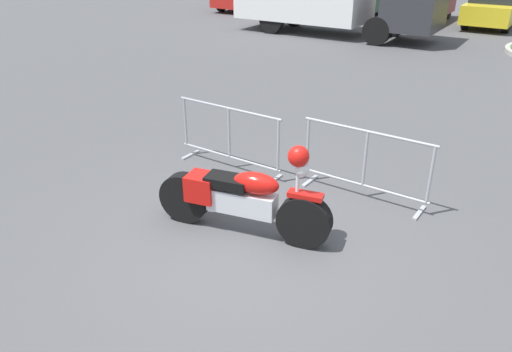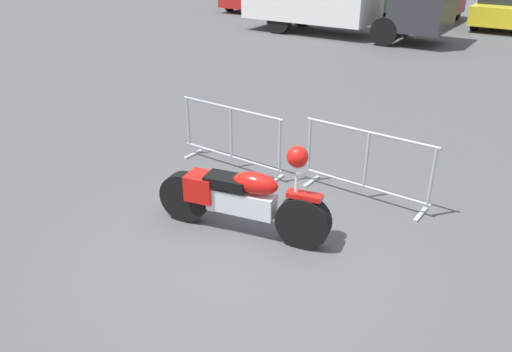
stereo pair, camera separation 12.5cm
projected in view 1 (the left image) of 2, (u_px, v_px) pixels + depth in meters
name	position (u px, v px, depth m)	size (l,w,h in m)	color
ground_plane	(245.00, 251.00, 6.24)	(120.00, 120.00, 0.00)	#4C4C4F
motorcycle	(242.00, 198.00, 6.42)	(2.39, 0.46, 1.35)	black
crowd_barrier_near	(229.00, 137.00, 8.19)	(1.99, 0.67, 1.07)	#9EA0A5
crowd_barrier_far	(365.00, 164.00, 7.27)	(1.99, 0.67, 1.07)	#9EA0A5
parked_car_green	(360.00, 1.00, 22.99)	(2.03, 4.17, 1.37)	#236B38
parked_car_maroon	(423.00, 4.00, 21.55)	(2.25, 4.62, 1.51)	maroon
parked_car_yellow	(495.00, 7.00, 20.61)	(2.25, 4.63, 1.52)	yellow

